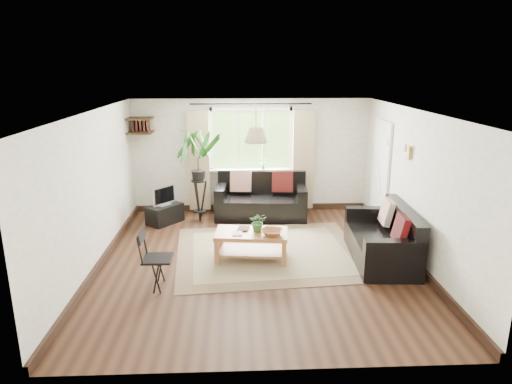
{
  "coord_description": "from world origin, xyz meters",
  "views": [
    {
      "loc": [
        -0.32,
        -6.81,
        3.06
      ],
      "look_at": [
        0.0,
        0.4,
        1.05
      ],
      "focal_mm": 32.0,
      "sensor_mm": 36.0,
      "label": 1
    }
  ],
  "objects_px": {
    "sofa_right": "(381,236)",
    "sofa_back": "(261,197)",
    "palm_stand": "(199,177)",
    "folding_chair": "(158,260)",
    "coffee_table": "(251,246)",
    "tv_stand": "(165,214)"
  },
  "relations": [
    {
      "from": "sofa_back",
      "to": "palm_stand",
      "type": "height_order",
      "value": "palm_stand"
    },
    {
      "from": "coffee_table",
      "to": "palm_stand",
      "type": "relative_size",
      "value": 0.63
    },
    {
      "from": "coffee_table",
      "to": "folding_chair",
      "type": "distance_m",
      "value": 1.64
    },
    {
      "from": "sofa_back",
      "to": "coffee_table",
      "type": "xyz_separation_m",
      "value": [
        -0.28,
        -2.15,
        -0.2
      ]
    },
    {
      "from": "coffee_table",
      "to": "palm_stand",
      "type": "height_order",
      "value": "palm_stand"
    },
    {
      "from": "folding_chair",
      "to": "palm_stand",
      "type": "bearing_deg",
      "value": -7.09
    },
    {
      "from": "sofa_back",
      "to": "sofa_right",
      "type": "distance_m",
      "value": 2.89
    },
    {
      "from": "palm_stand",
      "to": "folding_chair",
      "type": "height_order",
      "value": "palm_stand"
    },
    {
      "from": "sofa_back",
      "to": "tv_stand",
      "type": "bearing_deg",
      "value": -166.58
    },
    {
      "from": "coffee_table",
      "to": "tv_stand",
      "type": "bearing_deg",
      "value": 131.98
    },
    {
      "from": "tv_stand",
      "to": "folding_chair",
      "type": "relative_size",
      "value": 0.82
    },
    {
      "from": "coffee_table",
      "to": "tv_stand",
      "type": "relative_size",
      "value": 1.66
    },
    {
      "from": "palm_stand",
      "to": "sofa_right",
      "type": "bearing_deg",
      "value": -34.25
    },
    {
      "from": "tv_stand",
      "to": "palm_stand",
      "type": "bearing_deg",
      "value": -40.0
    },
    {
      "from": "sofa_right",
      "to": "palm_stand",
      "type": "relative_size",
      "value": 0.96
    },
    {
      "from": "sofa_back",
      "to": "sofa_right",
      "type": "height_order",
      "value": "sofa_back"
    },
    {
      "from": "palm_stand",
      "to": "folding_chair",
      "type": "xyz_separation_m",
      "value": [
        -0.37,
        -2.9,
        -0.49
      ]
    },
    {
      "from": "sofa_right",
      "to": "sofa_back",
      "type": "bearing_deg",
      "value": -137.47
    },
    {
      "from": "coffee_table",
      "to": "sofa_back",
      "type": "bearing_deg",
      "value": 82.6
    },
    {
      "from": "tv_stand",
      "to": "palm_stand",
      "type": "distance_m",
      "value": 1.01
    },
    {
      "from": "sofa_back",
      "to": "coffee_table",
      "type": "height_order",
      "value": "sofa_back"
    },
    {
      "from": "palm_stand",
      "to": "folding_chair",
      "type": "bearing_deg",
      "value": -97.31
    }
  ]
}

